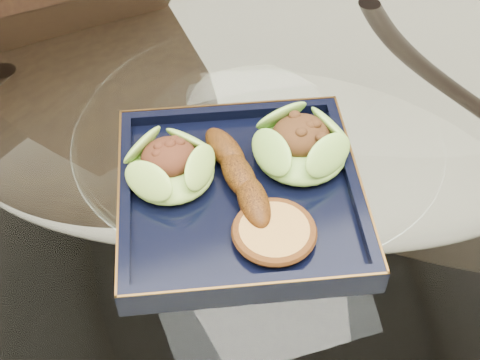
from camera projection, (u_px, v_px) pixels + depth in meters
name	position (u px, v px, depth m)	size (l,w,h in m)	color
dining_table	(255.00, 244.00, 0.93)	(1.13, 1.13, 0.77)	white
dining_chair	(101.00, 142.00, 1.13)	(0.48, 0.48, 0.99)	black
navy_plate	(240.00, 198.00, 0.76)	(0.27, 0.27, 0.02)	black
lettuce_wrap_left	(170.00, 168.00, 0.75)	(0.10, 0.10, 0.04)	#60972B
lettuce_wrap_right	(301.00, 147.00, 0.77)	(0.11, 0.11, 0.04)	#4E902A
roasted_plantain	(239.00, 175.00, 0.75)	(0.15, 0.03, 0.03)	#5E2F09
crumb_patty	(274.00, 233.00, 0.70)	(0.08, 0.08, 0.01)	gold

